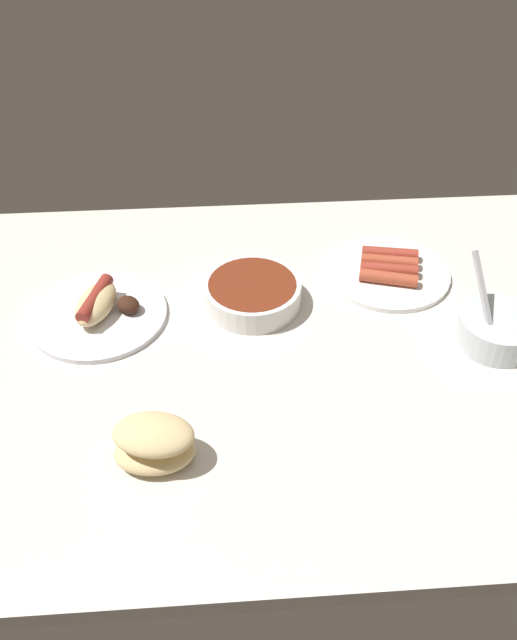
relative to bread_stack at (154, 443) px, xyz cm
name	(u,v)px	position (x,y,z in cm)	size (l,w,h in cm)	color
ground_plane	(287,349)	(-21.16, -23.20, -5.10)	(120.00, 90.00, 3.00)	silver
bread_stack	(154,443)	(0.00, 0.00, 0.00)	(12.84, 9.95, 7.20)	#E5C689
plate_hotdog_assembled	(99,310)	(11.46, -32.10, -1.94)	(24.31, 24.31, 5.61)	white
bowl_chili	(252,293)	(-15.93, -33.98, -1.05)	(17.61, 17.61, 4.64)	white
plate_sausages	(388,270)	(-42.51, -40.84, -2.58)	(23.50, 23.50, 3.39)	white
bowl_coleslaw	(497,329)	(-56.51, -20.86, -0.66)	(13.31, 13.73, 14.83)	silver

